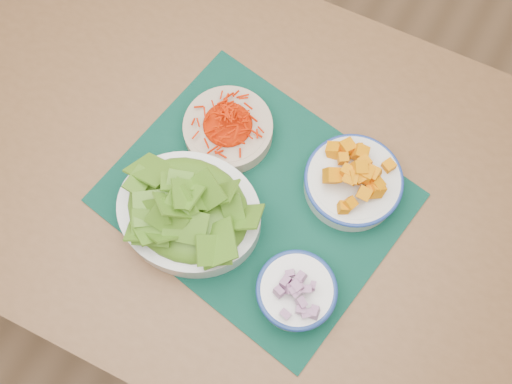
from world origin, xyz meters
The scene contains 7 objects.
ground centered at (0.00, 0.00, 0.00)m, with size 4.00×4.00×0.00m, color #966D48.
table centered at (0.23, 0.28, 0.66)m, with size 1.37×0.96×0.75m.
placemat centered at (0.29, 0.25, 0.75)m, with size 0.52×0.43×0.00m, color black.
carrot_bowl centered at (0.18, 0.34, 0.79)m, with size 0.19×0.19×0.07m.
squash_bowl centered at (0.44, 0.36, 0.80)m, with size 0.21×0.21×0.09m.
lettuce_bowl centered at (0.21, 0.15, 0.81)m, with size 0.30×0.27×0.12m.
onion_bowl centered at (0.44, 0.12, 0.79)m, with size 0.14×0.14×0.07m.
Camera 1 is at (0.46, -0.05, 1.79)m, focal length 40.00 mm.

